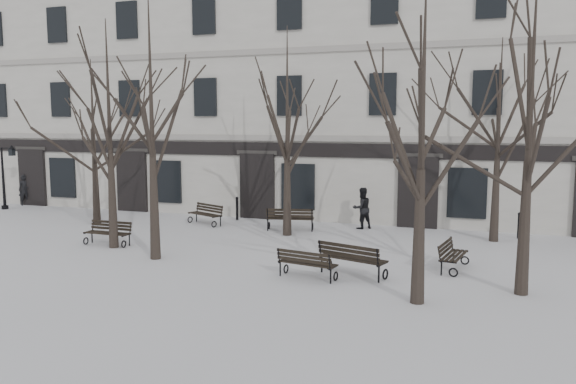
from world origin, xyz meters
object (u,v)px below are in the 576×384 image
at_px(tree_1, 151,94).
at_px(bench_0, 108,232).
at_px(lamp_post, 6,172).
at_px(tree_0, 109,107).
at_px(bench_2, 352,258).
at_px(bench_5, 452,254).
at_px(tree_3, 531,93).
at_px(bench_1, 307,263).
at_px(bench_3, 206,213).
at_px(bench_4, 290,218).
at_px(tree_2, 423,101).

xyz_separation_m(tree_1, bench_0, (-2.66, 1.23, -4.66)).
bearing_deg(lamp_post, tree_0, -28.63).
relative_size(tree_1, bench_2, 4.06).
distance_m(tree_0, lamp_post, 11.99).
bearing_deg(bench_0, bench_5, 2.59).
bearing_deg(tree_3, bench_0, 173.60).
height_order(tree_3, bench_1, tree_3).
bearing_deg(bench_3, bench_4, 21.30).
xyz_separation_m(bench_1, bench_4, (-2.63, 6.40, 0.06)).
height_order(tree_0, bench_5, tree_0).
relative_size(bench_2, bench_3, 1.14).
distance_m(tree_1, bench_0, 5.50).
xyz_separation_m(tree_1, bench_4, (2.54, 5.73, -4.60)).
bearing_deg(tree_3, lamp_post, 163.63).
relative_size(tree_0, bench_3, 4.31).
relative_size(bench_1, bench_5, 1.00).
distance_m(bench_1, bench_2, 1.29).
distance_m(bench_2, lamp_post, 19.87).
xyz_separation_m(tree_2, bench_0, (-10.92, 3.02, -4.28)).
bearing_deg(bench_4, tree_2, 114.66).
bearing_deg(bench_4, tree_3, 130.94).
xyz_separation_m(tree_3, bench_5, (-1.76, 1.89, -4.51)).
relative_size(bench_0, bench_4, 0.86).
bearing_deg(bench_5, bench_3, 76.82).
distance_m(bench_0, bench_3, 4.92).
xyz_separation_m(tree_2, bench_3, (-9.52, 7.74, -4.27)).
relative_size(tree_1, tree_3, 1.03).
bearing_deg(bench_0, tree_2, -14.88).
bearing_deg(bench_4, bench_3, -15.74).
height_order(tree_1, tree_2, tree_1).
bearing_deg(bench_4, bench_0, 28.34).
height_order(tree_1, bench_3, tree_1).
relative_size(tree_0, bench_2, 3.80).
xyz_separation_m(tree_1, tree_2, (8.26, -1.80, -0.38)).
bearing_deg(tree_3, tree_1, 178.56).
xyz_separation_m(tree_0, bench_5, (11.11, 0.68, -4.33)).
bearing_deg(tree_1, bench_1, -7.43).
height_order(tree_1, bench_0, tree_1).
distance_m(bench_2, bench_4, 6.87).
height_order(tree_0, tree_2, tree_0).
bearing_deg(bench_3, bench_1, -21.31).
relative_size(tree_0, bench_5, 4.45).
bearing_deg(bench_0, tree_0, -33.06).
bearing_deg(bench_1, tree_1, 3.33).
height_order(tree_2, bench_3, tree_2).
distance_m(tree_0, bench_0, 4.36).
height_order(tree_0, tree_3, tree_3).
relative_size(tree_0, tree_2, 1.01).
distance_m(bench_1, bench_4, 6.92).
bearing_deg(lamp_post, bench_4, -2.99).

